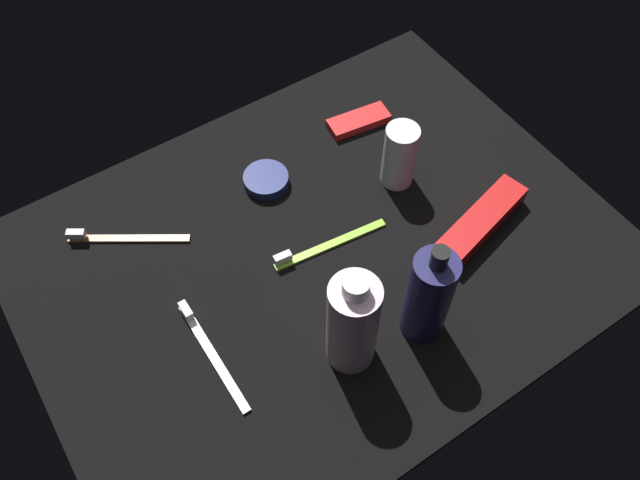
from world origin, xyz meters
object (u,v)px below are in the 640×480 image
lotion_bottle (429,296)px  toothbrush_white (209,349)px  toothbrush_lime (322,244)px  toothpaste_box_red (481,222)px  toothbrush_brown (121,237)px  deodorant_stick (400,156)px  cream_tin_left (268,179)px  snack_bar_red (359,121)px  bodywash_bottle (353,323)px

lotion_bottle → toothbrush_white: (-25.83, 12.49, -7.45)cm
toothbrush_lime → toothpaste_box_red: toothpaste_box_red is taller
toothbrush_lime → toothbrush_brown: bearing=144.1°
toothbrush_brown → deodorant_stick: bearing=-17.9°
deodorant_stick → toothbrush_white: bearing=-165.7°
deodorant_stick → cream_tin_left: bearing=148.7°
deodorant_stick → toothbrush_lime: (-16.88, -4.27, -4.85)cm
toothbrush_lime → cream_tin_left: bearing=91.3°
lotion_bottle → toothbrush_lime: size_ratio=1.02×
toothpaste_box_red → snack_bar_red: (-2.68, 27.43, -0.85)cm
snack_bar_red → cream_tin_left: 19.24cm
deodorant_stick → toothbrush_lime: deodorant_stick is taller
lotion_bottle → toothbrush_white: 29.65cm
lotion_bottle → bodywash_bottle: size_ratio=1.00×
bodywash_bottle → snack_bar_red: (24.96, 33.15, -7.67)cm
toothbrush_brown → toothbrush_white: 23.16cm
toothbrush_brown → snack_bar_red: size_ratio=1.51×
bodywash_bottle → toothbrush_brown: size_ratio=1.18×
snack_bar_red → cream_tin_left: (-19.08, -2.45, 0.15)cm
toothbrush_white → bodywash_bottle: bearing=-33.8°
toothbrush_brown → cream_tin_left: size_ratio=2.21×
bodywash_bottle → cream_tin_left: (5.87, 30.70, -7.53)cm
toothbrush_white → cream_tin_left: 29.51cm
lotion_bottle → toothbrush_brown: lotion_bottle is taller
deodorant_stick → toothbrush_lime: 18.08cm
deodorant_stick → toothbrush_brown: bearing=162.1°
toothbrush_brown → cream_tin_left: 23.96cm
deodorant_stick → toothbrush_white: deodorant_stick is taller
lotion_bottle → toothpaste_box_red: size_ratio=1.05×
toothbrush_brown → toothbrush_white: same height
toothbrush_brown → toothbrush_lime: same height
toothpaste_box_red → cream_tin_left: (-21.77, 24.98, -0.70)cm
snack_bar_red → toothbrush_brown: bearing=-172.5°
snack_bar_red → cream_tin_left: cream_tin_left is taller
toothpaste_box_red → toothbrush_lime: bearing=140.8°
toothbrush_white → toothpaste_box_red: toothpaste_box_red is taller
bodywash_bottle → toothbrush_lime: bearing=68.7°
lotion_bottle → deodorant_stick: lotion_bottle is taller
deodorant_stick → snack_bar_red: 13.89cm
toothbrush_lime → cream_tin_left: 14.76cm
lotion_bottle → bodywash_bottle: 10.51cm
deodorant_stick → toothpaste_box_red: deodorant_stick is taller
toothbrush_lime → toothbrush_white: (-21.75, -5.56, 0.00)cm
toothbrush_lime → cream_tin_left: toothbrush_lime is taller
toothbrush_brown → snack_bar_red: toothbrush_brown is taller
toothpaste_box_red → cream_tin_left: 33.14cm
lotion_bottle → snack_bar_red: 38.87cm
toothbrush_white → snack_bar_red: (40.50, 22.76, 0.14)cm
toothpaste_box_red → bodywash_bottle: bearing=178.1°
lotion_bottle → toothbrush_lime: (-4.09, 18.05, -7.45)cm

